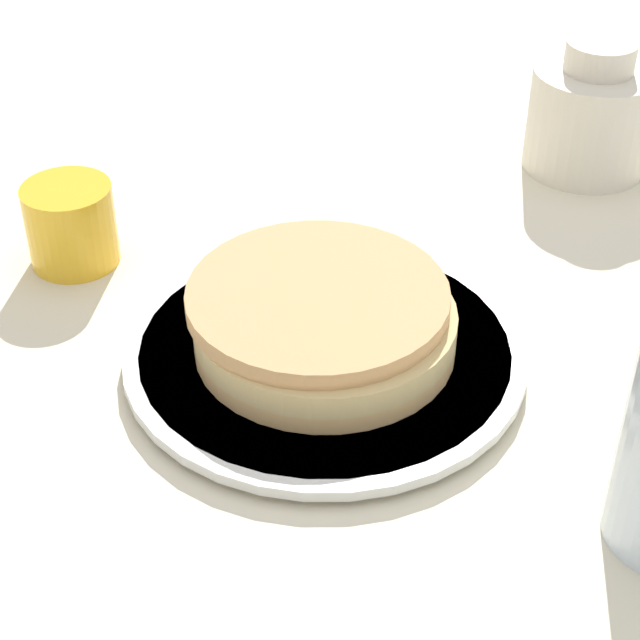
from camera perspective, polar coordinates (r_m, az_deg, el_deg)
ground_plane at (r=0.69m, az=0.26°, el=-2.18°), size 4.00×4.00×0.00m
plate at (r=0.69m, az=0.00°, el=-1.73°), size 0.26×0.26×0.01m
pancake_stack at (r=0.68m, az=0.10°, el=-0.01°), size 0.18×0.18×0.04m
juice_glass at (r=0.79m, az=-13.14°, el=4.97°), size 0.06×0.06×0.06m
cream_jug at (r=0.92m, az=14.23°, el=10.59°), size 0.10×0.10×0.11m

